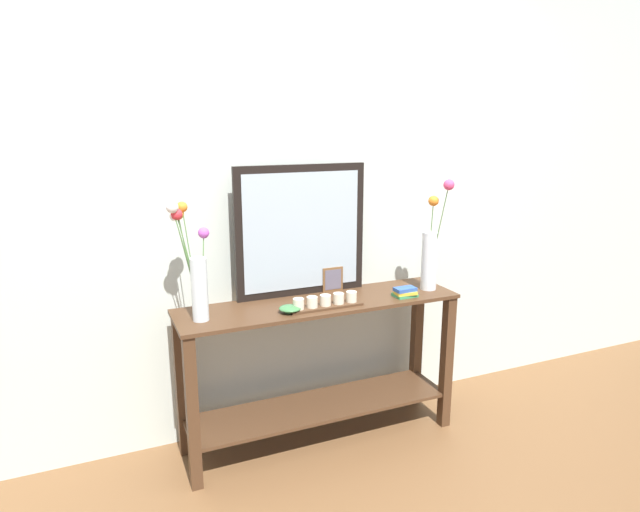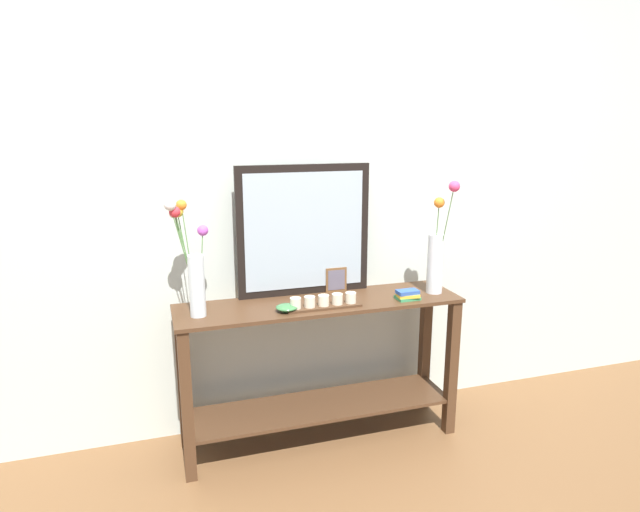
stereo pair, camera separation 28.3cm
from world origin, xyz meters
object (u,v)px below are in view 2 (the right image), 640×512
Objects in this scene: tall_vase_left at (191,261)px; mirror_leaning at (304,231)px; vase_right at (437,255)px; decorative_bowl at (287,307)px; picture_frame_small at (336,280)px; book_stack at (408,295)px; candle_tray at (324,302)px; console_table at (320,357)px.

mirror_leaning is at bearing 15.69° from tall_vase_left.
decorative_bowl is (-0.86, -0.06, -0.19)m from vase_right.
book_stack is (0.32, -0.25, -0.04)m from picture_frame_small.
mirror_leaning reaches higher than vase_right.
mirror_leaning is 6.62× the size of decorative_bowl.
mirror_leaning is 0.34m from picture_frame_small.
decorative_bowl is (-0.35, -0.24, -0.05)m from picture_frame_small.
candle_tray is at bearing -121.96° from picture_frame_small.
book_stack is (1.11, -0.10, -0.25)m from tall_vase_left.
vase_right is 1.61× the size of candle_tray.
book_stack is at bearing -4.91° from tall_vase_left.
vase_right is (0.66, -0.04, 0.53)m from console_table.
picture_frame_small is 1.24× the size of decorative_bowl.
candle_tray reaches higher than decorative_bowl.
picture_frame_small is (0.79, 0.16, -0.20)m from tall_vase_left.
candle_tray is at bearing -83.96° from mirror_leaning.
console_table is 0.88m from tall_vase_left.
picture_frame_small is (-0.52, 0.19, -0.15)m from vase_right.
tall_vase_left is at bearing 178.59° from vase_right.
tall_vase_left is 1.31m from vase_right.
decorative_bowl is at bearing -154.50° from console_table.
console_table is 0.41m from decorative_bowl.
picture_frame_small is at bearing 11.10° from tall_vase_left.
console_table is 2.62× the size of tall_vase_left.
mirror_leaning is 1.16× the size of vase_right.
candle_tray is (-0.67, -0.06, -0.19)m from vase_right.
vase_right is at bearing -16.38° from mirror_leaning.
candle_tray is 2.85× the size of picture_frame_small.
book_stack is at bearing -38.30° from picture_frame_small.
book_stack is (0.66, -0.01, 0.00)m from decorative_bowl.
mirror_leaning is 0.64m from tall_vase_left.
picture_frame_small is at bearing 35.21° from decorative_bowl.
vase_right is 0.28m from book_stack.
decorative_bowl is at bearing -179.90° from candle_tray.
decorative_bowl is at bearing -144.79° from picture_frame_small.
candle_tray is 3.14× the size of book_stack.
vase_right is 0.70m from candle_tray.
book_stack is (-0.20, -0.06, -0.19)m from vase_right.
decorative_bowl is at bearing -122.51° from mirror_leaning.
mirror_leaning is at bearing 174.68° from picture_frame_small.
book_stack is at bearing -0.64° from decorative_bowl.
candle_tray is at bearing 0.10° from decorative_bowl.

